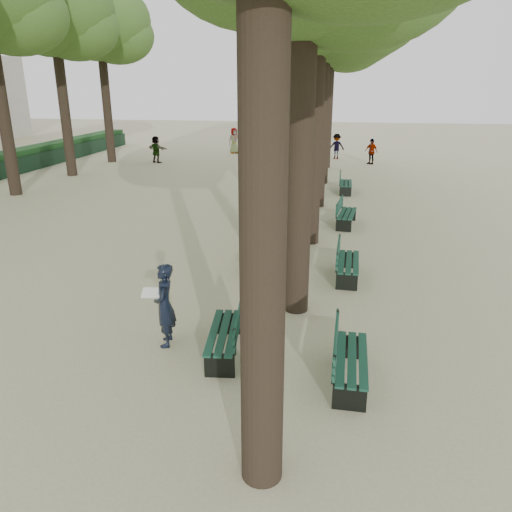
# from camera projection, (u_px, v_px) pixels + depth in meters

# --- Properties ---
(ground) EXTENTS (120.00, 120.00, 0.00)m
(ground) POSITION_uv_depth(u_px,v_px,m) (193.00, 378.00, 8.49)
(ground) COLOR #BCB78E
(ground) RESTS_ON ground
(tree_central_4) EXTENTS (6.00, 6.00, 9.95)m
(tree_central_4) POSITION_uv_depth(u_px,v_px,m) (330.00, 15.00, 22.53)
(tree_central_4) COLOR #33261C
(tree_central_4) RESTS_ON ground
(tree_central_5) EXTENTS (6.00, 6.00, 9.95)m
(tree_central_5) POSITION_uv_depth(u_px,v_px,m) (332.00, 27.00, 27.19)
(tree_central_5) COLOR #33261C
(tree_central_5) RESTS_ON ground
(tree_far_4) EXTENTS (6.00, 6.00, 10.45)m
(tree_far_4) POSITION_uv_depth(u_px,v_px,m) (52.00, 10.00, 24.44)
(tree_far_4) COLOR #33261C
(tree_far_4) RESTS_ON ground
(tree_far_5) EXTENTS (6.00, 6.00, 10.45)m
(tree_far_5) POSITION_uv_depth(u_px,v_px,m) (99.00, 22.00, 29.10)
(tree_far_5) COLOR #33261C
(tree_far_5) RESTS_ON ground
(bench_left_0) EXTENTS (0.76, 1.85, 0.92)m
(bench_left_0) POSITION_uv_depth(u_px,v_px,m) (225.00, 341.00, 9.15)
(bench_left_0) COLOR black
(bench_left_0) RESTS_ON ground
(bench_left_1) EXTENTS (0.65, 1.82, 0.92)m
(bench_left_1) POSITION_uv_depth(u_px,v_px,m) (263.00, 258.00, 13.49)
(bench_left_1) COLOR black
(bench_left_1) RESTS_ON ground
(bench_left_2) EXTENTS (0.79, 1.86, 0.92)m
(bench_left_2) POSITION_uv_depth(u_px,v_px,m) (282.00, 216.00, 17.71)
(bench_left_2) COLOR black
(bench_left_2) RESTS_ON ground
(bench_left_3) EXTENTS (0.77, 1.85, 0.92)m
(bench_left_3) POSITION_uv_depth(u_px,v_px,m) (296.00, 185.00, 23.07)
(bench_left_3) COLOR black
(bench_left_3) RESTS_ON ground
(bench_right_0) EXTENTS (0.61, 1.81, 0.92)m
(bench_right_0) POSITION_uv_depth(u_px,v_px,m) (350.00, 368.00, 8.28)
(bench_right_0) COLOR black
(bench_right_0) RESTS_ON ground
(bench_right_1) EXTENTS (0.63, 1.82, 0.92)m
(bench_right_1) POSITION_uv_depth(u_px,v_px,m) (348.00, 268.00, 12.71)
(bench_right_1) COLOR black
(bench_right_1) RESTS_ON ground
(bench_right_2) EXTENTS (0.78, 1.85, 0.92)m
(bench_right_2) POSITION_uv_depth(u_px,v_px,m) (346.00, 218.00, 17.45)
(bench_right_2) COLOR black
(bench_right_2) RESTS_ON ground
(bench_right_3) EXTENTS (0.58, 1.80, 0.92)m
(bench_right_3) POSITION_uv_depth(u_px,v_px,m) (346.00, 187.00, 22.70)
(bench_right_3) COLOR black
(bench_right_3) RESTS_ON ground
(man_with_map) EXTENTS (0.67, 0.71, 1.62)m
(man_with_map) POSITION_uv_depth(u_px,v_px,m) (165.00, 305.00, 9.32)
(man_with_map) COLOR black
(man_with_map) RESTS_ON ground
(pedestrian_e) EXTENTS (1.51, 0.95, 1.64)m
(pedestrian_e) POSITION_uv_depth(u_px,v_px,m) (156.00, 149.00, 31.18)
(pedestrian_e) COLOR #262628
(pedestrian_e) RESTS_ON ground
(pedestrian_a) EXTENTS (0.82, 0.54, 1.57)m
(pedestrian_a) POSITION_uv_depth(u_px,v_px,m) (276.00, 154.00, 29.46)
(pedestrian_a) COLOR #262628
(pedestrian_a) RESTS_ON ground
(pedestrian_c) EXTENTS (0.89, 0.82, 1.54)m
(pedestrian_c) POSITION_uv_depth(u_px,v_px,m) (371.00, 151.00, 30.64)
(pedestrian_c) COLOR #262628
(pedestrian_c) RESTS_ON ground
(pedestrian_d) EXTENTS (0.91, 0.81, 1.78)m
(pedestrian_d) POSITION_uv_depth(u_px,v_px,m) (234.00, 141.00, 35.33)
(pedestrian_d) COLOR #262628
(pedestrian_d) RESTS_ON ground
(pedestrian_b) EXTENTS (1.09, 0.53, 1.62)m
(pedestrian_b) POSITION_uv_depth(u_px,v_px,m) (336.00, 146.00, 32.77)
(pedestrian_b) COLOR #262628
(pedestrian_b) RESTS_ON ground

